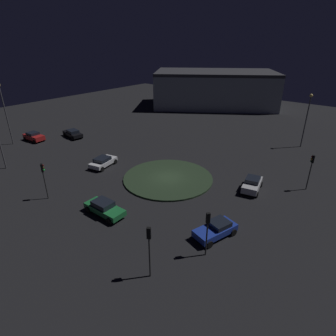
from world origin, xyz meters
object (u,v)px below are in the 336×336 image
at_px(car_silver, 252,184).
at_px(streetlamp_southwest, 307,114).
at_px(car_white, 103,162).
at_px(car_black, 73,133).
at_px(car_blue, 216,229).
at_px(car_green, 104,208).
at_px(traffic_light_northwest_near, 149,242).
at_px(store_building, 215,89).
at_px(traffic_light_southwest, 311,166).
at_px(car_red, 34,136).
at_px(traffic_light_northeast, 44,174).
at_px(streetlamp_east, 5,109).
at_px(traffic_light_northwest, 207,226).

xyz_separation_m(car_silver, streetlamp_southwest, (-0.36, -18.70, 4.60)).
xyz_separation_m(car_white, car_black, (14.18, -4.78, -0.00)).
bearing_deg(car_blue, car_green, -52.19).
bearing_deg(car_black, traffic_light_northwest_near, -17.62).
bearing_deg(car_green, car_silver, -125.17).
distance_m(streetlamp_southwest, store_building, 32.14).
bearing_deg(traffic_light_southwest, streetlamp_southwest, -101.61).
relative_size(car_black, car_red, 1.13).
height_order(traffic_light_northeast, streetlamp_east, streetlamp_east).
height_order(car_red, streetlamp_southwest, streetlamp_southwest).
bearing_deg(car_red, car_silver, 6.71).
relative_size(car_green, streetlamp_southwest, 0.53).
bearing_deg(car_blue, streetlamp_southwest, -161.88).
bearing_deg(traffic_light_northwest, traffic_light_northeast, 48.86).
xyz_separation_m(car_green, traffic_light_northwest, (-11.03, -1.35, 2.16)).
height_order(car_black, traffic_light_northeast, traffic_light_northeast).
xyz_separation_m(car_green, traffic_light_northeast, (7.27, 1.93, 2.24)).
relative_size(traffic_light_southwest, store_building, 0.13).
bearing_deg(traffic_light_northeast, car_white, 43.31).
xyz_separation_m(car_white, store_building, (7.61, -43.05, 3.63)).
distance_m(car_black, car_green, 26.41).
bearing_deg(car_black, car_white, -10.90).
bearing_deg(store_building, traffic_light_southwest, 100.49).
bearing_deg(streetlamp_east, car_white, -169.18).
relative_size(car_silver, traffic_light_northwest_near, 0.93).
distance_m(car_blue, traffic_light_northwest, 3.46).
distance_m(car_red, store_building, 44.88).
bearing_deg(streetlamp_east, car_red, -109.97).
height_order(car_silver, traffic_light_northwest, traffic_light_northwest).
distance_m(car_black, car_red, 6.43).
relative_size(car_red, car_silver, 0.99).
height_order(car_red, store_building, store_building).
xyz_separation_m(car_blue, streetlamp_east, (38.68, 0.18, 5.12)).
bearing_deg(traffic_light_northeast, streetlamp_east, 106.14).
distance_m(car_black, streetlamp_east, 10.95).
relative_size(car_red, streetlamp_southwest, 0.48).
height_order(car_green, traffic_light_southwest, traffic_light_southwest).
bearing_deg(traffic_light_northwest_near, traffic_light_northwest, -58.07).
height_order(car_white, car_blue, car_blue).
relative_size(car_white, car_black, 0.93).
bearing_deg(car_silver, car_black, -99.13).
distance_m(car_white, car_red, 17.85).
height_order(traffic_light_southwest, traffic_light_northwest_near, traffic_light_northwest_near).
relative_size(traffic_light_northwest_near, store_building, 0.13).
distance_m(car_red, streetlamp_east, 6.08).
bearing_deg(car_green, car_blue, -160.04).
bearing_deg(traffic_light_northeast, car_red, 97.37).
relative_size(car_silver, streetlamp_east, 0.42).
distance_m(car_green, streetlamp_east, 28.92).
height_order(traffic_light_southwest, streetlamp_southwest, streetlamp_southwest).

